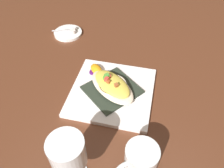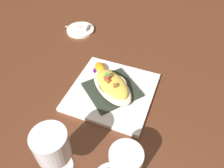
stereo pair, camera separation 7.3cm
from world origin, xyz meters
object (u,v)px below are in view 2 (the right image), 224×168
object	(u,v)px
spoon	(79,28)
creamer_cup_1	(86,26)
square_plate	(112,92)
coffee_mug	(125,164)
gratin_dish	(112,85)
stemmed_glass	(52,147)
creamer_cup_0	(85,29)
orange_garnish	(100,68)
creamer_saucer	(80,30)

from	to	relation	value
spoon	creamer_cup_1	xyz separation A→B (m)	(-0.02, 0.03, 0.00)
spoon	square_plate	bearing A→B (deg)	40.54
spoon	coffee_mug	bearing A→B (deg)	34.68
gratin_dish	stemmed_glass	distance (m)	0.30
creamer_cup_0	gratin_dish	bearing A→B (deg)	37.79
coffee_mug	stemmed_glass	bearing A→B (deg)	-74.92
gratin_dish	orange_garnish	size ratio (longest dim) A/B	3.01
creamer_cup_1	square_plate	bearing A→B (deg)	36.16
orange_garnish	creamer_saucer	world-z (taller)	orange_garnish
spoon	creamer_cup_1	bearing A→B (deg)	122.44
stemmed_glass	creamer_saucer	bearing A→B (deg)	-160.21
square_plate	orange_garnish	world-z (taller)	orange_garnish
spoon	creamer_cup_0	size ratio (longest dim) A/B	3.72
creamer_saucer	spoon	distance (m)	0.01
creamer_cup_1	stemmed_glass	bearing A→B (deg)	17.39
creamer_saucer	coffee_mug	bearing A→B (deg)	34.41
spoon	creamer_cup_0	bearing A→B (deg)	76.52
gratin_dish	creamer_cup_1	distance (m)	0.40
creamer_cup_1	spoon	bearing A→B (deg)	-57.56
coffee_mug	creamer_saucer	size ratio (longest dim) A/B	0.83
square_plate	creamer_saucer	xyz separation A→B (m)	(-0.30, -0.26, -0.00)
orange_garnish	coffee_mug	size ratio (longest dim) A/B	0.65
creamer_cup_0	creamer_cup_1	size ratio (longest dim) A/B	1.00
stemmed_glass	creamer_cup_0	bearing A→B (deg)	-162.30
square_plate	orange_garnish	xyz separation A→B (m)	(-0.08, -0.07, 0.02)
creamer_cup_0	creamer_cup_1	distance (m)	0.02
gratin_dish	creamer_saucer	xyz separation A→B (m)	(-0.30, -0.26, -0.03)
creamer_saucer	spoon	xyz separation A→B (m)	(0.00, -0.00, 0.01)
stemmed_glass	creamer_cup_1	bearing A→B (deg)	-162.61
creamer_cup_0	orange_garnish	bearing A→B (deg)	35.68
coffee_mug	spoon	world-z (taller)	coffee_mug
square_plate	orange_garnish	size ratio (longest dim) A/B	4.04
spoon	creamer_saucer	bearing A→B (deg)	99.48
gratin_dish	creamer_cup_1	xyz separation A→B (m)	(-0.32, -0.23, -0.02)
square_plate	spoon	bearing A→B (deg)	-139.46
gratin_dish	creamer_cup_1	size ratio (longest dim) A/B	8.30
gratin_dish	square_plate	bearing A→B (deg)	72.22
creamer_saucer	creamer_cup_0	bearing A→B (deg)	73.70
creamer_saucer	creamer_cup_0	world-z (taller)	creamer_cup_0
gratin_dish	creamer_cup_0	xyz separation A→B (m)	(-0.30, -0.23, -0.02)
square_plate	orange_garnish	bearing A→B (deg)	-136.71
creamer_saucer	spoon	bearing A→B (deg)	-80.52
gratin_dish	creamer_saucer	bearing A→B (deg)	-139.90
gratin_dish	orange_garnish	world-z (taller)	gratin_dish
creamer_cup_0	stemmed_glass	bearing A→B (deg)	17.70
gratin_dish	stemmed_glass	world-z (taller)	stemmed_glass
creamer_saucer	spoon	world-z (taller)	spoon
stemmed_glass	creamer_cup_1	distance (m)	0.64
square_plate	spoon	xyz separation A→B (m)	(-0.30, -0.26, 0.01)
gratin_dish	coffee_mug	bearing A→B (deg)	25.90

